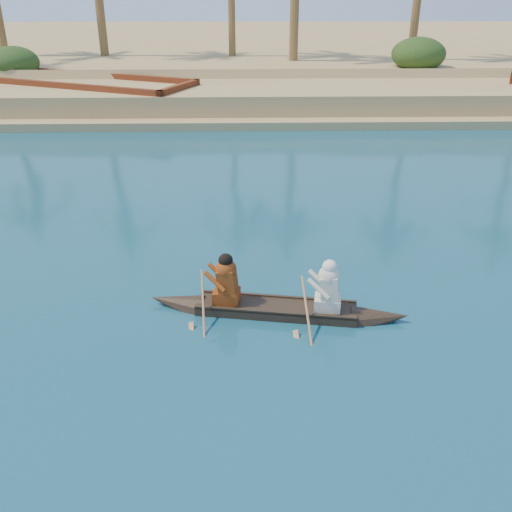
{
  "coord_description": "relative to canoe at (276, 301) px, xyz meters",
  "views": [
    {
      "loc": [
        2.11,
        -3.06,
        6.07
      ],
      "look_at": [
        2.37,
        7.64,
        0.85
      ],
      "focal_mm": 40.0,
      "sensor_mm": 36.0,
      "label": 1
    }
  ],
  "objects": [
    {
      "name": "shrub_cluster",
      "position": [
        -2.75,
        24.74,
        0.92
      ],
      "size": [
        100.0,
        6.0,
        2.4
      ],
      "primitive_type": null,
      "color": "#1D3212",
      "rests_on": "ground"
    },
    {
      "name": "canoe",
      "position": [
        0.0,
        0.0,
        0.0
      ],
      "size": [
        5.26,
        1.53,
        1.44
      ],
      "rotation": [
        0.0,
        0.0,
        -0.16
      ],
      "color": "#30261A",
      "rests_on": "ground"
    },
    {
      "name": "barge_mid",
      "position": [
        -8.55,
        20.24,
        0.37
      ],
      "size": [
        11.64,
        7.94,
        1.85
      ],
      "rotation": [
        0.0,
        0.0,
        -0.42
      ],
      "color": "maroon",
      "rests_on": "ground"
    },
    {
      "name": "sandy_embankment",
      "position": [
        -2.75,
        40.13,
        0.25
      ],
      "size": [
        150.0,
        51.0,
        1.5
      ],
      "color": "tan",
      "rests_on": "ground"
    }
  ]
}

